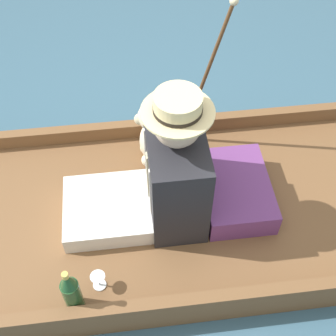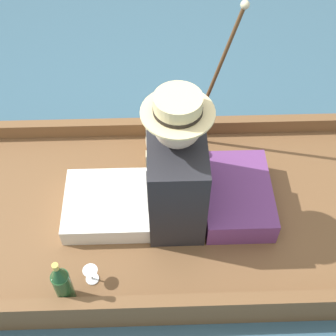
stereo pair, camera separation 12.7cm
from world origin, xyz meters
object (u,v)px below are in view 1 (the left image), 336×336
(seated_person, at_px, (162,176))
(champagne_bottle, at_px, (71,292))
(teddy_bear, at_px, (152,134))
(walking_cane, at_px, (209,66))
(wine_glass, at_px, (98,279))

(seated_person, distance_m, champagne_bottle, 0.69)
(teddy_bear, xyz_separation_m, walking_cane, (0.13, -0.32, 0.34))
(teddy_bear, distance_m, wine_glass, 0.86)
(teddy_bear, bearing_deg, walking_cane, -68.40)
(walking_cane, bearing_deg, champagne_bottle, 142.13)
(wine_glass, xyz_separation_m, champagne_bottle, (-0.09, 0.11, 0.08))
(wine_glass, xyz_separation_m, walking_cane, (0.90, -0.66, 0.47))
(teddy_bear, relative_size, walking_cane, 0.46)
(seated_person, relative_size, champagne_bottle, 2.50)
(wine_glass, height_order, champagne_bottle, champagne_bottle)
(teddy_bear, distance_m, walking_cane, 0.48)
(seated_person, bearing_deg, walking_cane, -22.95)
(teddy_bear, relative_size, champagne_bottle, 1.33)
(walking_cane, bearing_deg, teddy_bear, 111.60)
(seated_person, relative_size, teddy_bear, 1.88)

